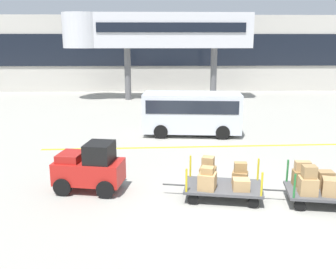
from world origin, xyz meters
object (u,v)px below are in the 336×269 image
Objects in this scene: baggage_tug at (90,168)px; baggage_cart_middle at (324,185)px; shuttle_van at (192,110)px; baggage_cart_lead at (221,181)px.

baggage_tug reaches higher than baggage_cart_middle.
baggage_tug is 0.46× the size of shuttle_van.
baggage_tug is at bearing 170.37° from baggage_cart_middle.
baggage_tug is 0.73× the size of baggage_cart_lead.
baggage_cart_lead is 1.00× the size of baggage_cart_middle.
baggage_tug reaches higher than baggage_cart_lead.
shuttle_van reaches higher than baggage_tug.
shuttle_van is at bearing 110.12° from baggage_cart_middle.
baggage_tug is 7.06m from baggage_cart_middle.
baggage_cart_middle is 9.05m from shuttle_van.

